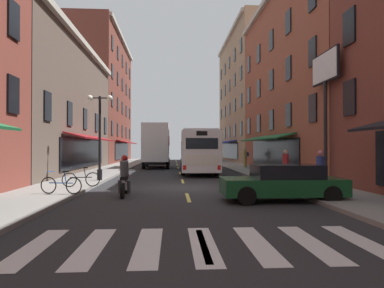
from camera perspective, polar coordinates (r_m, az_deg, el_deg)
name	(u,v)px	position (r m, az deg, el deg)	size (l,w,h in m)	color
ground_plane	(185,188)	(16.95, -1.25, -7.41)	(34.80, 80.00, 0.10)	#28282B
lane_centre_dashes	(185,188)	(16.70, -1.22, -7.33)	(0.14, 73.90, 0.01)	#DBCC4C
crosswalk_near	(203,244)	(7.12, 1.90, -16.46)	(7.10, 2.80, 0.01)	silver
sidewalk_left	(63,187)	(17.73, -20.81, -6.68)	(3.00, 80.00, 0.14)	gray
sidewalk_right	(301,185)	(18.14, 17.84, -6.55)	(3.00, 80.00, 0.14)	gray
storefront_row_right	(359,61)	(24.92, 26.18, 12.39)	(9.44, 79.90, 17.72)	brown
billboard_sign	(325,84)	(18.56, 21.41, 9.38)	(0.40, 2.79, 6.62)	black
transit_bus	(197,151)	(27.54, 0.87, -1.18)	(2.86, 11.98, 3.23)	white
box_truck	(157,146)	(33.37, -5.94, -0.38)	(2.51, 7.38, 4.18)	#B21E19
sedan_near	(283,182)	(12.95, 15.00, -6.23)	(4.38, 1.92, 1.33)	#144723
sedan_mid	(159,158)	(43.48, -5.60, -2.32)	(1.99, 4.74, 1.32)	silver
motorcycle_rider	(125,178)	(14.04, -11.23, -5.69)	(0.62, 2.07, 1.66)	black
bicycle_near	(81,179)	(16.72, -18.08, -5.57)	(1.70, 0.48, 0.91)	black
bicycle_mid	(61,185)	(14.35, -21.07, -6.38)	(1.69, 0.51, 0.91)	black
pedestrian_near	(245,157)	(32.00, 8.92, -2.20)	(0.50, 0.36, 1.77)	#B29947
pedestrian_mid	(320,169)	(15.82, 20.72, -4.00)	(0.36, 0.36, 1.69)	#4C4C51
pedestrian_far	(286,164)	(20.26, 15.41, -3.28)	(0.36, 0.36, 1.69)	#33663F
street_lamp_twin	(100,133)	(19.76, -15.20, 1.83)	(1.42, 0.32, 4.77)	black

